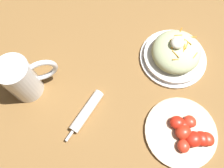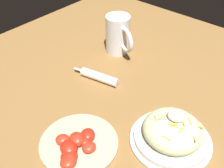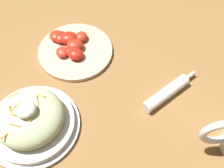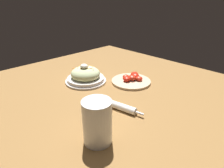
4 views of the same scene
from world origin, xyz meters
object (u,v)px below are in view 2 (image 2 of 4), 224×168
Objects in this scene: salad_plate at (172,133)px; beer_mug at (118,36)px; tomato_plate at (78,144)px; napkin_roll at (99,77)px.

beer_mug reaches higher than salad_plate.
beer_mug is 0.51m from tomato_plate.
beer_mug reaches higher than napkin_roll.
napkin_roll is (-0.07, 0.19, -0.06)m from beer_mug.
beer_mug is at bearing -69.37° from napkin_roll.
beer_mug is 0.88× the size of napkin_roll.
salad_plate is 0.49m from beer_mug.
beer_mug reaches higher than tomato_plate.
napkin_roll is (0.34, -0.07, -0.02)m from salad_plate.
salad_plate is 0.35m from napkin_roll.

